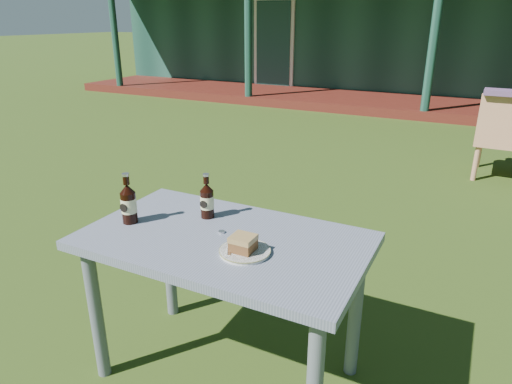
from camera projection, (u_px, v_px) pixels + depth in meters
The scene contains 10 objects.
ground at pixel (332, 237), 3.51m from camera, with size 80.00×80.00×0.00m, color #334916.
pavilion at pixel (460, 16), 10.76m from camera, with size 15.80×8.30×3.45m.
cafe_table at pixel (225, 258), 1.96m from camera, with size 1.20×0.70×0.72m.
plate at pixel (245, 251), 1.79m from camera, with size 0.20×0.20×0.01m.
cake_slice at pixel (243, 243), 1.77m from camera, with size 0.09×0.09×0.06m.
fork at pixel (229, 247), 1.80m from camera, with size 0.01×0.14×0.00m, color silver.
cola_bottle_near at pixel (207, 200), 2.08m from camera, with size 0.06×0.06×0.21m.
cola_bottle_far at pixel (129, 203), 2.03m from camera, with size 0.07×0.07×0.23m.
bottle_cap at pixel (222, 232), 1.96m from camera, with size 0.03×0.03×0.01m, color silver.
armchair_left at pixel (512, 133), 4.59m from camera, with size 0.67×0.63×0.89m.
Camera 1 is at (0.90, -3.08, 1.58)m, focal length 32.00 mm.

